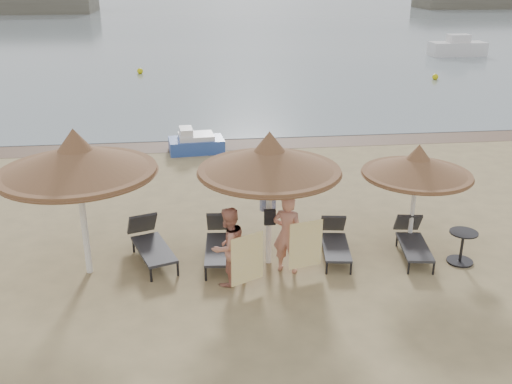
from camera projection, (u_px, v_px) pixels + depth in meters
ground at (275, 267)px, 12.54m from camera, size 160.00×160.00×0.00m
sea at (198, 10)px, 86.42m from camera, size 200.00×140.00×0.03m
wet_sand_strip at (238, 144)px, 21.22m from camera, size 200.00×1.60×0.01m
palapa_left at (76, 160)px, 11.39m from camera, size 3.23×3.23×3.20m
palapa_center at (269, 160)px, 11.84m from camera, size 3.05×3.05×3.02m
palapa_right at (417, 166)px, 12.81m from camera, size 2.50×2.50×2.48m
lounger_far_left at (150, 242)px, 12.80m from camera, size 1.23×2.05×0.87m
lounger_near_left at (220, 241)px, 12.83m from camera, size 0.80×2.00×0.87m
lounger_near_right at (335, 240)px, 12.97m from camera, size 0.81×1.79×0.77m
lounger_far_right at (412, 240)px, 12.98m from camera, size 0.85×1.83×0.79m
side_table at (462, 248)px, 12.61m from camera, size 0.62×0.62×0.74m
person_left at (228, 241)px, 11.54m from camera, size 1.07×1.02×1.96m
person_right at (288, 228)px, 12.01m from camera, size 1.11×0.96×2.05m
towel_left at (247, 259)px, 11.34m from camera, size 0.68×0.36×1.06m
towel_right at (306, 245)px, 11.92m from camera, size 0.74×0.20×1.06m
bag_patterned at (268, 201)px, 12.37m from camera, size 0.36×0.23×0.43m
bag_dark at (270, 217)px, 12.14m from camera, size 0.25×0.08×0.35m
pedal_boat at (196, 143)px, 20.22m from camera, size 2.00×1.30×0.89m
buoy_left at (140, 71)px, 34.98m from camera, size 0.37×0.37×0.37m
buoy_right at (435, 77)px, 33.17m from camera, size 0.35×0.35×0.35m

